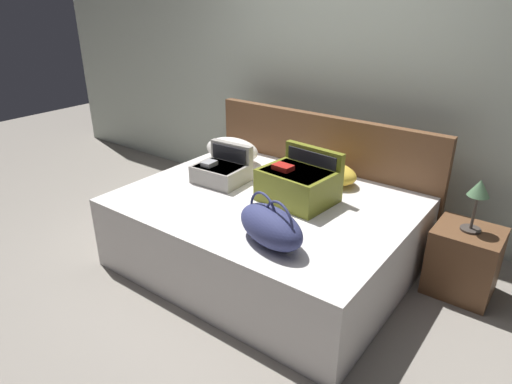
{
  "coord_description": "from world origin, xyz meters",
  "views": [
    {
      "loc": [
        1.76,
        -2.07,
        1.99
      ],
      "look_at": [
        0.0,
        0.28,
        0.67
      ],
      "focal_mm": 31.43,
      "sensor_mm": 36.0,
      "label": 1
    }
  ],
  "objects_px": {
    "bed": "(265,232)",
    "pillow_near_headboard": "(331,173)",
    "duffel_bag": "(271,226)",
    "hard_case_medium": "(222,170)",
    "pillow_center_head": "(232,150)",
    "nightstand": "(463,261)",
    "hard_case_large": "(298,183)",
    "table_lamp": "(478,193)"
  },
  "relations": [
    {
      "from": "pillow_near_headboard",
      "to": "table_lamp",
      "type": "distance_m",
      "value": 1.1
    },
    {
      "from": "hard_case_large",
      "to": "pillow_center_head",
      "type": "xyz_separation_m",
      "value": [
        -0.93,
        0.35,
        -0.03
      ]
    },
    {
      "from": "table_lamp",
      "to": "hard_case_medium",
      "type": "bearing_deg",
      "value": -164.97
    },
    {
      "from": "bed",
      "to": "pillow_center_head",
      "type": "distance_m",
      "value": 0.95
    },
    {
      "from": "bed",
      "to": "duffel_bag",
      "type": "xyz_separation_m",
      "value": [
        0.4,
        -0.51,
        0.4
      ]
    },
    {
      "from": "table_lamp",
      "to": "hard_case_large",
      "type": "bearing_deg",
      "value": -158.86
    },
    {
      "from": "table_lamp",
      "to": "bed",
      "type": "bearing_deg",
      "value": -157.35
    },
    {
      "from": "hard_case_large",
      "to": "table_lamp",
      "type": "xyz_separation_m",
      "value": [
        1.12,
        0.43,
        0.06
      ]
    },
    {
      "from": "hard_case_medium",
      "to": "pillow_center_head",
      "type": "relative_size",
      "value": 0.79
    },
    {
      "from": "pillow_near_headboard",
      "to": "duffel_bag",
      "type": "bearing_deg",
      "value": -81.31
    },
    {
      "from": "bed",
      "to": "pillow_near_headboard",
      "type": "relative_size",
      "value": 4.66
    },
    {
      "from": "hard_case_large",
      "to": "hard_case_medium",
      "type": "distance_m",
      "value": 0.7
    },
    {
      "from": "hard_case_medium",
      "to": "duffel_bag",
      "type": "height_order",
      "value": "duffel_bag"
    },
    {
      "from": "hard_case_large",
      "to": "duffel_bag",
      "type": "height_order",
      "value": "hard_case_large"
    },
    {
      "from": "pillow_center_head",
      "to": "table_lamp",
      "type": "bearing_deg",
      "value": 2.19
    },
    {
      "from": "duffel_bag",
      "to": "hard_case_large",
      "type": "bearing_deg",
      "value": 107.3
    },
    {
      "from": "hard_case_medium",
      "to": "table_lamp",
      "type": "xyz_separation_m",
      "value": [
        1.81,
        0.49,
        0.11
      ]
    },
    {
      "from": "hard_case_large",
      "to": "table_lamp",
      "type": "bearing_deg",
      "value": 26.43
    },
    {
      "from": "hard_case_medium",
      "to": "bed",
      "type": "bearing_deg",
      "value": -10.65
    },
    {
      "from": "bed",
      "to": "hard_case_large",
      "type": "height_order",
      "value": "hard_case_large"
    },
    {
      "from": "bed",
      "to": "pillow_near_headboard",
      "type": "distance_m",
      "value": 0.72
    },
    {
      "from": "hard_case_medium",
      "to": "nightstand",
      "type": "xyz_separation_m",
      "value": [
        1.81,
        0.49,
        -0.41
      ]
    },
    {
      "from": "bed",
      "to": "nightstand",
      "type": "relative_size",
      "value": 4.21
    },
    {
      "from": "bed",
      "to": "pillow_center_head",
      "type": "height_order",
      "value": "pillow_center_head"
    },
    {
      "from": "duffel_bag",
      "to": "nightstand",
      "type": "bearing_deg",
      "value": 48.86
    },
    {
      "from": "bed",
      "to": "duffel_bag",
      "type": "height_order",
      "value": "duffel_bag"
    },
    {
      "from": "bed",
      "to": "pillow_near_headboard",
      "type": "bearing_deg",
      "value": 67.75
    },
    {
      "from": "pillow_near_headboard",
      "to": "nightstand",
      "type": "bearing_deg",
      "value": -1.17
    },
    {
      "from": "duffel_bag",
      "to": "nightstand",
      "type": "distance_m",
      "value": 1.47
    },
    {
      "from": "bed",
      "to": "pillow_center_head",
      "type": "bearing_deg",
      "value": 146.59
    },
    {
      "from": "nightstand",
      "to": "table_lamp",
      "type": "height_order",
      "value": "table_lamp"
    },
    {
      "from": "hard_case_large",
      "to": "pillow_center_head",
      "type": "relative_size",
      "value": 1.04
    },
    {
      "from": "duffel_bag",
      "to": "pillow_near_headboard",
      "type": "height_order",
      "value": "duffel_bag"
    },
    {
      "from": "nightstand",
      "to": "pillow_near_headboard",
      "type": "bearing_deg",
      "value": 178.83
    },
    {
      "from": "pillow_near_headboard",
      "to": "pillow_center_head",
      "type": "distance_m",
      "value": 0.96
    },
    {
      "from": "bed",
      "to": "hard_case_medium",
      "type": "relative_size",
      "value": 5.1
    },
    {
      "from": "pillow_center_head",
      "to": "nightstand",
      "type": "relative_size",
      "value": 1.04
    },
    {
      "from": "bed",
      "to": "nightstand",
      "type": "xyz_separation_m",
      "value": [
        1.33,
        0.55,
        -0.03
      ]
    },
    {
      "from": "bed",
      "to": "hard_case_medium",
      "type": "distance_m",
      "value": 0.62
    },
    {
      "from": "pillow_center_head",
      "to": "hard_case_large",
      "type": "bearing_deg",
      "value": -20.97
    },
    {
      "from": "table_lamp",
      "to": "pillow_center_head",
      "type": "bearing_deg",
      "value": -177.81
    },
    {
      "from": "hard_case_medium",
      "to": "pillow_center_head",
      "type": "distance_m",
      "value": 0.47
    }
  ]
}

